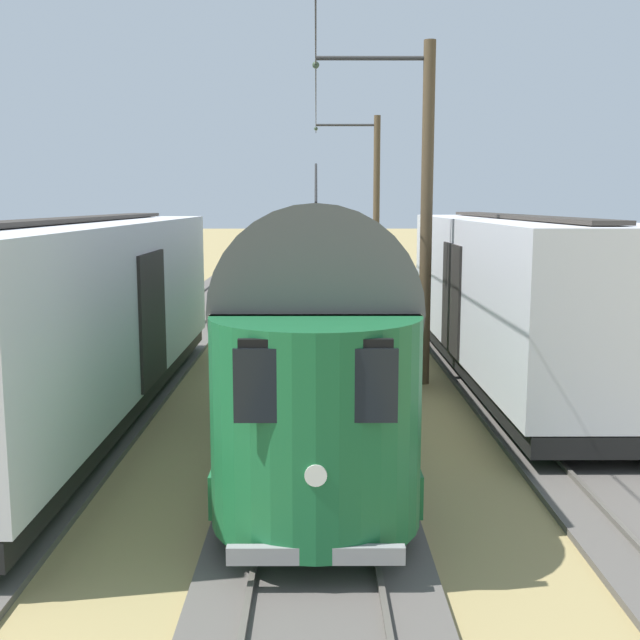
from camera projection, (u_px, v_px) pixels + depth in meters
The scene contains 10 objects.
ground_plane at pixel (316, 355), 22.11m from camera, with size 220.00×220.00×0.00m, color #9E8956.
track_streetcar_siding at pixel (478, 351), 22.43m from camera, with size 2.80×80.00×0.18m.
track_adjacent_siding at pixel (316, 351), 22.41m from camera, with size 2.80×80.00×0.18m.
track_third_siding at pixel (154, 352), 22.39m from camera, with size 2.80×80.00×0.18m.
vintage_streetcar at pixel (316, 297), 17.00m from camera, with size 2.65×18.10×5.31m.
boxcar_adjacent at pixel (513, 294), 18.37m from camera, with size 2.96×13.34×3.85m.
boxcar_far_siding at pixel (77, 313), 15.20m from camera, with size 2.96×14.49×3.85m.
catenary_pole_foreground at pixel (375, 207), 33.16m from camera, with size 2.80×0.28×7.95m.
catenary_pole_mid_near at pixel (424, 210), 18.07m from camera, with size 2.80×0.28×7.95m.
overhead_wire_run at pixel (318, 70), 18.26m from camera, with size 2.60×34.51×0.18m.
Camera 1 is at (-0.01, 21.71, 4.31)m, focal length 43.55 mm.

